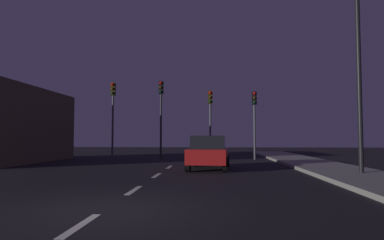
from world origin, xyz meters
The scene contains 13 objects.
ground_plane centered at (0.00, 7.00, 0.00)m, with size 80.00×80.00×0.00m, color black.
sidewalk_curb_right centered at (7.50, 7.00, 0.07)m, with size 3.00×40.00×0.15m, color gray.
lane_stripe_nearest centered at (0.00, -1.20, 0.00)m, with size 0.16×1.60×0.01m, color silver.
lane_stripe_second centered at (0.00, 2.60, 0.00)m, with size 0.16×1.60×0.01m, color silver.
lane_stripe_third centered at (0.00, 6.40, 0.00)m, with size 0.16×1.60×0.01m, color silver.
lane_stripe_fourth centered at (0.00, 10.20, 0.00)m, with size 0.16×1.60×0.01m, color silver.
traffic_signal_far_left centered at (-4.84, 16.47, 3.73)m, with size 0.32×0.38×5.36m.
traffic_signal_center_left centered at (-1.43, 16.47, 3.77)m, with size 0.32×0.38×5.43m.
traffic_signal_center_right centered at (2.00, 16.47, 3.32)m, with size 0.32×0.38×4.72m.
traffic_signal_far_right centered at (5.01, 16.47, 3.27)m, with size 0.32×0.38×4.64m.
car_stopped_ahead centered at (2.00, 9.07, 0.78)m, with size 2.04×3.91×1.57m.
street_lamp_right centered at (7.58, 6.45, 4.62)m, with size 1.63×0.36×7.79m.
storefront_left centered at (-10.30, 12.92, 2.22)m, with size 4.60×8.99×4.44m, color brown.
Camera 1 is at (2.22, -6.81, 1.46)m, focal length 31.72 mm.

